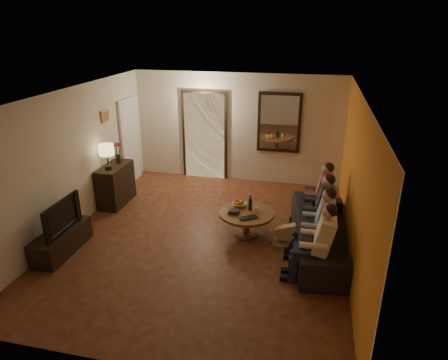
% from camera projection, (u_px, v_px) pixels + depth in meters
% --- Properties ---
extents(floor, '(5.00, 6.00, 0.01)m').
position_uv_depth(floor, '(204.00, 238.00, 7.30)').
color(floor, '#461F12').
rests_on(floor, ground).
extents(ceiling, '(5.00, 6.00, 0.01)m').
position_uv_depth(ceiling, '(201.00, 95.00, 6.33)').
color(ceiling, white).
rests_on(ceiling, back_wall).
extents(back_wall, '(5.00, 0.02, 2.60)m').
position_uv_depth(back_wall, '(237.00, 128.00, 9.53)').
color(back_wall, beige).
rests_on(back_wall, floor).
extents(front_wall, '(5.00, 0.02, 2.60)m').
position_uv_depth(front_wall, '(124.00, 272.00, 4.10)').
color(front_wall, beige).
rests_on(front_wall, floor).
extents(left_wall, '(0.02, 6.00, 2.60)m').
position_uv_depth(left_wall, '(72.00, 161.00, 7.33)').
color(left_wall, beige).
rests_on(left_wall, floor).
extents(right_wall, '(0.02, 6.00, 2.60)m').
position_uv_depth(right_wall, '(355.00, 184.00, 6.30)').
color(right_wall, beige).
rests_on(right_wall, floor).
extents(orange_accent, '(0.01, 6.00, 2.60)m').
position_uv_depth(orange_accent, '(355.00, 184.00, 6.30)').
color(orange_accent, orange).
rests_on(orange_accent, right_wall).
extents(kitchen_doorway, '(1.00, 0.06, 2.10)m').
position_uv_depth(kitchen_doorway, '(205.00, 137.00, 9.77)').
color(kitchen_doorway, '#FFE0A5').
rests_on(kitchen_doorway, floor).
extents(door_trim, '(1.12, 0.04, 2.22)m').
position_uv_depth(door_trim, '(205.00, 137.00, 9.76)').
color(door_trim, black).
rests_on(door_trim, floor).
extents(fridge_glimpse, '(0.45, 0.03, 1.70)m').
position_uv_depth(fridge_glimpse, '(215.00, 143.00, 9.78)').
color(fridge_glimpse, silver).
rests_on(fridge_glimpse, floor).
extents(mirror_frame, '(1.00, 0.05, 1.40)m').
position_uv_depth(mirror_frame, '(279.00, 123.00, 9.21)').
color(mirror_frame, black).
rests_on(mirror_frame, back_wall).
extents(mirror_glass, '(0.86, 0.02, 1.26)m').
position_uv_depth(mirror_glass, '(279.00, 123.00, 9.18)').
color(mirror_glass, white).
rests_on(mirror_glass, back_wall).
extents(white_door, '(0.06, 0.85, 2.04)m').
position_uv_depth(white_door, '(130.00, 141.00, 9.51)').
color(white_door, white).
rests_on(white_door, floor).
extents(framed_art, '(0.03, 0.28, 0.24)m').
position_uv_depth(framed_art, '(105.00, 116.00, 8.30)').
color(framed_art, '#B28C33').
rests_on(framed_art, left_wall).
extents(art_canvas, '(0.01, 0.22, 0.18)m').
position_uv_depth(art_canvas, '(106.00, 116.00, 8.29)').
color(art_canvas, brown).
rests_on(art_canvas, left_wall).
extents(dresser, '(0.45, 0.96, 0.86)m').
position_uv_depth(dresser, '(116.00, 185.00, 8.54)').
color(dresser, black).
rests_on(dresser, floor).
extents(table_lamp, '(0.30, 0.30, 0.54)m').
position_uv_depth(table_lamp, '(107.00, 157.00, 8.08)').
color(table_lamp, beige).
rests_on(table_lamp, dresser).
extents(flower_vase, '(0.14, 0.14, 0.44)m').
position_uv_depth(flower_vase, '(117.00, 153.00, 8.50)').
color(flower_vase, '#B11232').
rests_on(flower_vase, dresser).
extents(tv_stand, '(0.45, 1.22, 0.41)m').
position_uv_depth(tv_stand, '(62.00, 241.00, 6.80)').
color(tv_stand, black).
rests_on(tv_stand, floor).
extents(tv, '(0.97, 0.13, 0.56)m').
position_uv_depth(tv, '(57.00, 216.00, 6.62)').
color(tv, black).
rests_on(tv, tv_stand).
extents(sofa, '(2.54, 1.23, 0.71)m').
position_uv_depth(sofa, '(324.00, 233.00, 6.75)').
color(sofa, black).
rests_on(sofa, floor).
extents(person_a, '(0.60, 0.40, 1.20)m').
position_uv_depth(person_a, '(319.00, 247.00, 5.87)').
color(person_a, tan).
rests_on(person_a, sofa).
extents(person_b, '(0.60, 0.40, 1.20)m').
position_uv_depth(person_b, '(319.00, 228.00, 6.41)').
color(person_b, tan).
rests_on(person_b, sofa).
extents(person_c, '(0.60, 0.40, 1.20)m').
position_uv_depth(person_c, '(319.00, 211.00, 6.96)').
color(person_c, tan).
rests_on(person_c, sofa).
extents(person_d, '(0.60, 0.40, 1.20)m').
position_uv_depth(person_d, '(319.00, 198.00, 7.50)').
color(person_d, tan).
rests_on(person_d, sofa).
extents(dog, '(0.60, 0.37, 0.56)m').
position_uv_depth(dog, '(288.00, 232.00, 6.92)').
color(dog, '#AC7A4F').
rests_on(dog, floor).
extents(coffee_table, '(1.17, 1.17, 0.45)m').
position_uv_depth(coffee_table, '(246.00, 223.00, 7.35)').
color(coffee_table, brown).
rests_on(coffee_table, floor).
extents(bowl, '(0.26, 0.26, 0.06)m').
position_uv_depth(bowl, '(239.00, 205.00, 7.49)').
color(bowl, white).
rests_on(bowl, coffee_table).
extents(oranges, '(0.20, 0.20, 0.08)m').
position_uv_depth(oranges, '(239.00, 201.00, 7.47)').
color(oranges, orange).
rests_on(oranges, bowl).
extents(wine_bottle, '(0.07, 0.07, 0.31)m').
position_uv_depth(wine_bottle, '(250.00, 202.00, 7.29)').
color(wine_bottle, black).
rests_on(wine_bottle, coffee_table).
extents(wine_glass, '(0.06, 0.06, 0.10)m').
position_uv_depth(wine_glass, '(257.00, 209.00, 7.26)').
color(wine_glass, silver).
rests_on(wine_glass, coffee_table).
extents(book_stack, '(0.20, 0.15, 0.07)m').
position_uv_depth(book_stack, '(234.00, 212.00, 7.21)').
color(book_stack, black).
rests_on(book_stack, coffee_table).
extents(laptop, '(0.39, 0.36, 0.03)m').
position_uv_depth(laptop, '(249.00, 219.00, 6.99)').
color(laptop, black).
rests_on(laptop, coffee_table).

